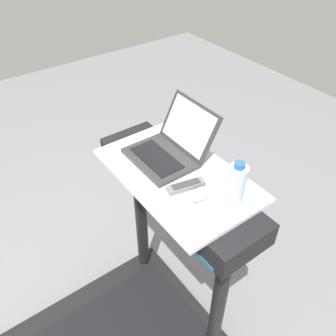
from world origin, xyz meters
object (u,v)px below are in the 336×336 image
object	(u,v)px
laptop	(169,147)
water_bottle	(236,186)
computer_mouse	(200,194)
tv_remote	(186,186)

from	to	relation	value
laptop	water_bottle	distance (m)	0.40
laptop	water_bottle	world-z (taller)	laptop
computer_mouse	water_bottle	distance (m)	0.15
laptop	tv_remote	world-z (taller)	laptop
laptop	computer_mouse	size ratio (longest dim) A/B	3.30
water_bottle	computer_mouse	bearing A→B (deg)	-143.24
laptop	water_bottle	xyz separation A→B (m)	(0.40, 0.02, 0.05)
water_bottle	tv_remote	bearing A→B (deg)	-153.50
laptop	computer_mouse	xyz separation A→B (m)	(0.29, -0.06, -0.03)
laptop	tv_remote	size ratio (longest dim) A/B	1.99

